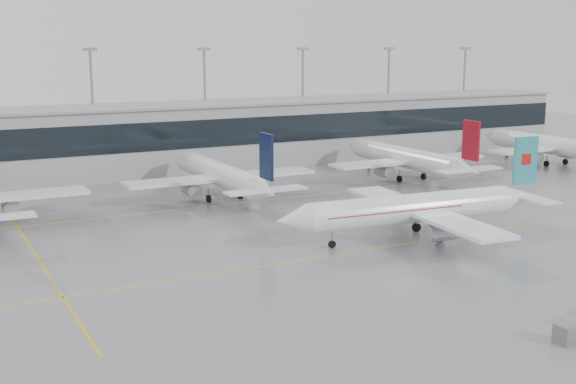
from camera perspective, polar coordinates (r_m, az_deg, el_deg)
ground at (r=81.17m, az=3.97°, el=-4.96°), size 320.00×320.00×0.00m
taxi_line_main at (r=81.17m, az=3.97°, el=-4.95°), size 120.00×0.25×0.01m
taxi_line_north at (r=107.02m, az=-4.50°, el=-0.92°), size 120.00×0.25×0.01m
taxi_line_cross at (r=85.01m, az=-19.26°, el=-4.83°), size 0.25×60.00×0.01m
terminal at (r=135.61m, az=-9.92°, el=4.14°), size 180.00×15.00×12.00m
terminal_glass at (r=128.31m, az=-8.90°, el=4.44°), size 180.00×0.20×5.00m
terminal_roof at (r=134.97m, az=-10.01°, el=6.75°), size 182.00×16.00×0.40m
light_masts at (r=140.60m, az=-10.79°, el=7.37°), size 156.40×1.00×22.60m
air_canada_jet at (r=88.53m, az=10.43°, el=-1.26°), size 36.91×29.73×11.62m
parked_jet_c at (r=109.64m, az=-5.29°, el=1.34°), size 29.64×36.96×11.72m
parked_jet_d at (r=126.98m, az=9.46°, el=2.62°), size 29.64×36.96×11.72m
parked_jet_e at (r=150.60m, az=20.17°, el=3.45°), size 29.64×36.96×11.72m
gse_unit at (r=61.57m, az=21.11°, el=-10.42°), size 1.65×1.55×1.56m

